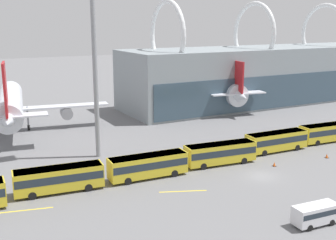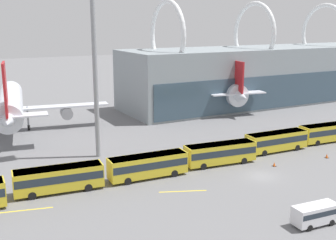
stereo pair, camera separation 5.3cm
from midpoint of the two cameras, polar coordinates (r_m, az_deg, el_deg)
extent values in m
plane|color=slate|center=(61.46, 12.58, -7.43)|extent=(440.00, 440.00, 0.00)
cube|color=gray|center=(131.63, 19.95, 6.32)|extent=(121.09, 19.84, 14.68)
torus|color=white|center=(99.14, -0.12, 11.37)|extent=(1.10, 16.50, 16.50)
torus|color=white|center=(113.31, 11.53, 11.34)|extent=(1.10, 16.50, 16.50)
torus|color=white|center=(130.93, 20.33, 11.02)|extent=(1.10, 16.50, 16.50)
cylinder|color=silver|center=(89.95, -20.64, 2.12)|extent=(9.79, 31.41, 5.00)
sphere|color=silver|center=(105.23, -20.49, 3.63)|extent=(4.90, 4.90, 4.90)
cone|color=silver|center=(74.75, -20.85, -0.02)|extent=(5.76, 7.47, 4.75)
cube|color=silver|center=(88.25, -20.62, 1.34)|extent=(38.65, 9.09, 0.35)
cylinder|color=gray|center=(88.85, -13.57, 0.94)|extent=(2.85, 3.46, 2.39)
cube|color=red|center=(74.58, -21.16, 3.94)|extent=(1.35, 6.11, 8.74)
cube|color=silver|center=(75.39, -20.87, 0.47)|extent=(13.35, 5.20, 0.28)
cylinder|color=gray|center=(100.65, -20.41, 1.70)|extent=(0.36, 0.36, 4.28)
cylinder|color=black|center=(101.07, -20.32, 0.51)|extent=(0.62, 1.16, 1.10)
cylinder|color=gray|center=(88.56, -18.43, 0.38)|extent=(0.36, 0.36, 4.28)
cylinder|color=black|center=(89.04, -18.33, -0.97)|extent=(0.62, 1.16, 1.10)
cylinder|color=silver|center=(111.76, 5.52, 4.64)|extent=(10.21, 33.53, 5.14)
sphere|color=silver|center=(126.85, 2.40, 5.70)|extent=(5.03, 5.03, 5.03)
cone|color=silver|center=(97.15, 9.59, 3.22)|extent=(5.95, 7.94, 4.88)
cube|color=silver|center=(110.08, 5.95, 4.02)|extent=(40.52, 9.63, 0.35)
cylinder|color=gray|center=(106.05, 0.37, 3.00)|extent=(2.76, 3.92, 2.23)
cylinder|color=gray|center=(115.52, 11.05, 3.60)|extent=(2.76, 3.92, 2.23)
cube|color=red|center=(97.21, 9.46, 5.80)|extent=(1.16, 4.95, 7.06)
cube|color=silver|center=(97.76, 9.38, 3.59)|extent=(13.69, 5.23, 0.28)
cylinder|color=gray|center=(122.18, 3.33, 4.28)|extent=(0.36, 0.36, 3.72)
cylinder|color=black|center=(122.48, 3.31, 3.42)|extent=(0.62, 1.16, 1.10)
cylinder|color=gray|center=(108.97, 4.34, 3.17)|extent=(0.36, 0.36, 3.72)
cylinder|color=black|center=(109.31, 4.32, 2.22)|extent=(0.62, 1.16, 1.10)
cylinder|color=gray|center=(111.77, 7.49, 3.35)|extent=(0.36, 0.36, 3.72)
cylinder|color=black|center=(112.10, 7.46, 2.42)|extent=(0.62, 1.16, 1.10)
cube|color=gold|center=(55.91, -14.53, -7.65)|extent=(11.40, 3.89, 2.90)
cube|color=#232D38|center=(55.81, -14.55, -7.37)|extent=(11.18, 3.89, 1.01)
cube|color=silver|center=(55.44, -14.62, -6.31)|extent=(11.06, 3.77, 0.12)
cylinder|color=black|center=(58.03, -11.22, -8.09)|extent=(1.03, 0.40, 1.00)
cylinder|color=black|center=(55.70, -10.70, -8.99)|extent=(1.03, 0.40, 1.00)
cylinder|color=black|center=(57.29, -18.11, -8.80)|extent=(1.03, 0.40, 1.00)
cylinder|color=black|center=(54.93, -17.90, -9.75)|extent=(1.03, 0.40, 1.00)
cube|color=gold|center=(58.89, -2.71, -6.14)|extent=(11.31, 3.34, 2.90)
cube|color=#232D38|center=(58.80, -2.71, -5.88)|extent=(11.09, 3.36, 1.01)
cube|color=silver|center=(58.45, -2.72, -4.86)|extent=(10.97, 3.24, 0.12)
cylinder|color=black|center=(61.74, -0.15, -6.50)|extent=(1.01, 0.35, 1.00)
cylinder|color=black|center=(59.58, 0.88, -7.25)|extent=(1.01, 0.35, 1.00)
cylinder|color=black|center=(59.34, -6.29, -7.42)|extent=(1.01, 0.35, 1.00)
cylinder|color=black|center=(57.09, -5.45, -8.25)|extent=(1.01, 0.35, 1.00)
cube|color=gold|center=(64.74, 7.10, -4.43)|extent=(11.41, 3.94, 2.90)
cube|color=#232D38|center=(64.66, 7.11, -4.18)|extent=(11.19, 3.94, 1.01)
cube|color=silver|center=(64.34, 7.14, -3.25)|extent=(11.07, 3.82, 0.12)
cylinder|color=black|center=(67.86, 9.13, -4.84)|extent=(1.03, 0.41, 1.00)
cylinder|color=black|center=(65.81, 10.26, -5.46)|extent=(1.03, 0.41, 1.00)
cylinder|color=black|center=(64.70, 3.82, -5.60)|extent=(1.03, 0.41, 1.00)
cylinder|color=black|center=(62.55, 4.84, -6.29)|extent=(1.03, 0.41, 1.00)
cube|color=gold|center=(72.93, 14.50, -2.73)|extent=(11.29, 3.22, 2.90)
cube|color=#232D38|center=(72.85, 14.51, -2.51)|extent=(11.06, 3.24, 1.01)
cube|color=silver|center=(72.57, 14.56, -1.68)|extent=(10.95, 3.12, 0.12)
cylinder|color=black|center=(76.41, 15.83, -3.12)|extent=(1.01, 0.34, 1.00)
cylinder|color=black|center=(74.61, 17.11, -3.60)|extent=(1.01, 0.34, 1.00)
cylinder|color=black|center=(72.13, 11.67, -3.85)|extent=(1.01, 0.34, 1.00)
cylinder|color=black|center=(70.23, 12.93, -4.39)|extent=(1.01, 0.34, 1.00)
cube|color=gold|center=(81.45, 20.86, -1.53)|extent=(11.37, 3.68, 2.90)
cube|color=#232D38|center=(81.38, 20.87, -1.33)|extent=(11.15, 3.69, 1.01)
cube|color=silver|center=(81.13, 20.94, -0.58)|extent=(11.03, 3.57, 0.12)
cylinder|color=black|center=(80.36, 18.37, -2.50)|extent=(1.02, 0.38, 1.00)
cylinder|color=black|center=(78.56, 19.59, -2.95)|extent=(1.02, 0.38, 1.00)
cube|color=silver|center=(48.71, 19.36, -11.89)|extent=(5.29, 2.33, 1.96)
cube|color=#232D38|center=(48.59, 19.39, -11.55)|extent=(5.14, 2.33, 0.59)
cylinder|color=black|center=(47.58, 18.66, -13.69)|extent=(0.72, 0.27, 0.70)
cylinder|color=black|center=(48.77, 17.22, -12.90)|extent=(0.72, 0.27, 0.70)
cylinder|color=black|center=(49.50, 21.31, -12.83)|extent=(0.72, 0.27, 0.70)
cylinder|color=black|center=(50.64, 19.85, -12.10)|extent=(0.72, 0.27, 0.70)
cylinder|color=gray|center=(66.32, -9.87, 7.65)|extent=(0.75, 0.75, 30.24)
cube|color=yellow|center=(54.98, 2.05, -9.62)|extent=(5.80, 2.57, 0.01)
cube|color=yellow|center=(52.57, -19.37, -11.52)|extent=(7.23, 1.93, 0.01)
cube|color=black|center=(72.35, 20.71, -4.81)|extent=(0.59, 0.59, 0.02)
cone|color=#EA5914|center=(72.25, 20.74, -4.55)|extent=(0.44, 0.44, 0.65)
cube|color=black|center=(65.92, 14.20, -6.08)|extent=(0.56, 0.56, 0.02)
cone|color=#EA5914|center=(65.82, 14.22, -5.81)|extent=(0.41, 0.41, 0.61)
camera|label=1|loc=(0.03, -89.98, 0.00)|focal=45.00mm
camera|label=2|loc=(0.03, 90.02, 0.00)|focal=45.00mm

